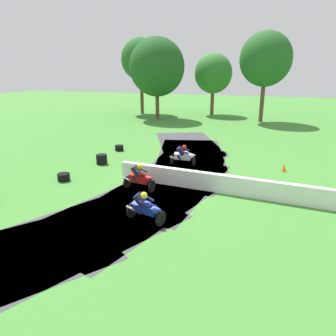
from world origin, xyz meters
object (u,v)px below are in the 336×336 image
motorcycle_chase_red (140,178)px  motorcycle_trailing_white (184,155)px  tire_stack_mid_a (64,177)px  tire_stack_mid_b (102,159)px  tire_stack_far (119,148)px  traffic_cone (284,168)px  motorcycle_lead_blue (146,207)px

motorcycle_chase_red → motorcycle_trailing_white: 4.81m
motorcycle_chase_red → tire_stack_mid_a: bearing=179.5°
motorcycle_trailing_white → tire_stack_mid_b: 5.15m
tire_stack_far → traffic_cone: traffic_cone is taller
motorcycle_chase_red → tire_stack_far: size_ratio=2.81×
motorcycle_trailing_white → tire_stack_mid_b: size_ratio=2.50×
motorcycle_chase_red → motorcycle_trailing_white: size_ratio=1.01×
motorcycle_lead_blue → tire_stack_far: 11.68m
tire_stack_far → traffic_cone: (11.33, -1.46, 0.02)m
motorcycle_lead_blue → motorcycle_chase_red: (-1.55, 3.08, 0.02)m
tire_stack_far → traffic_cone: 11.43m
tire_stack_mid_b → traffic_cone: 11.02m
motorcycle_trailing_white → tire_stack_mid_b: (-4.98, -1.27, -0.34)m
motorcycle_chase_red → tire_stack_far: 8.25m
motorcycle_chase_red → motorcycle_lead_blue: bearing=-63.4°
motorcycle_chase_red → tire_stack_mid_b: (-4.07, 3.45, -0.36)m
motorcycle_trailing_white → tire_stack_mid_a: bearing=-138.8°
tire_stack_mid_a → tire_stack_mid_b: bearing=84.0°
motorcycle_lead_blue → tire_stack_mid_a: motorcycle_lead_blue is taller
motorcycle_lead_blue → motorcycle_trailing_white: (-0.64, 7.80, 0.00)m
motorcycle_lead_blue → tire_stack_mid_b: (-5.62, 6.54, -0.34)m
tire_stack_mid_a → traffic_cone: (11.20, 5.36, 0.02)m
motorcycle_chase_red → tire_stack_mid_b: bearing=139.7°
motorcycle_lead_blue → tire_stack_mid_b: motorcycle_lead_blue is taller
motorcycle_chase_red → tire_stack_mid_b: 5.35m
motorcycle_lead_blue → tire_stack_mid_a: bearing=152.4°
motorcycle_trailing_white → traffic_cone: motorcycle_trailing_white is taller
motorcycle_trailing_white → tire_stack_far: motorcycle_trailing_white is taller
motorcycle_trailing_white → tire_stack_far: bearing=158.6°
motorcycle_lead_blue → tire_stack_far: (-6.11, 9.94, -0.44)m
motorcycle_chase_red → tire_stack_mid_a: size_ratio=2.66×
motorcycle_lead_blue → tire_stack_mid_a: 6.76m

